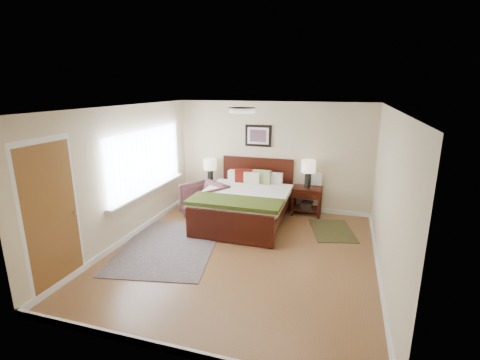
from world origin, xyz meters
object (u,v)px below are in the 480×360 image
Objects in this scene: bed at (245,198)px; lamp_left at (210,167)px; nightstand_left at (210,188)px; lamp_right at (308,169)px; armchair at (205,201)px; rug_persian at (168,247)px; nightstand_right at (307,198)px.

bed is 1.47m from lamp_left.
nightstand_left is at bearing -90.00° from lamp_left.
armchair is (-2.14, -0.84, -0.67)m from lamp_right.
lamp_right is at bearing 37.01° from rug_persian.
armchair is (0.19, -0.82, -0.03)m from nightstand_left.
nightstand_left is 2.41m from lamp_right.
rug_persian is at bearing -122.41° from bed.
nightstand_left is 0.83× the size of nightstand_right.
lamp_right is (0.00, 0.01, 0.67)m from nightstand_right.
nightstand_left is 0.85m from armchair.
bed is 0.95× the size of rug_persian.
nightstand_left is at bearing -179.86° from nightstand_right.
armchair reaches higher than nightstand_left.
nightstand_right is 0.67m from lamp_right.
nightstand_right is (2.33, 0.01, -0.03)m from nightstand_left.
armchair is (-2.14, -0.83, -0.01)m from nightstand_right.
lamp_left is (-1.13, 0.86, 0.41)m from bed.
lamp_left is 1.04m from armchair.
nightstand_right is 2.30m from armchair.
bed is at bearing -144.48° from lamp_right.
nightstand_right reaches higher than nightstand_left.
bed reaches higher than lamp_left.
rug_persian is (-2.20, -2.43, -1.05)m from lamp_right.
bed is 0.95m from armchair.
lamp_right is at bearing 52.72° from armchair.
lamp_left is at bearing 180.00° from lamp_right.
lamp_right is at bearing 0.00° from lamp_left.
lamp_right is (2.33, 0.00, 0.10)m from lamp_left.
bed is at bearing -37.21° from lamp_left.
armchair is at bearing -158.81° from nightstand_right.
armchair is (0.19, -0.84, -0.57)m from lamp_left.
armchair is at bearing -77.45° from lamp_left.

